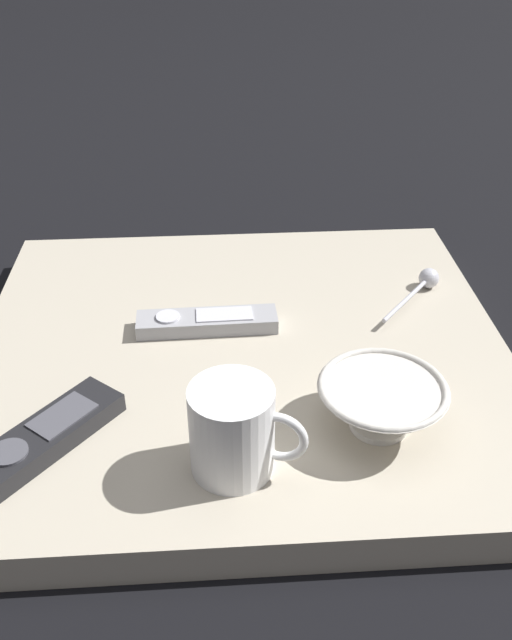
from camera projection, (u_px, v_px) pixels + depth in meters
ground_plane at (242, 373)px, 0.92m from camera, size 6.00×6.00×0.00m
table at (242, 359)px, 0.90m from camera, size 0.68×0.62×0.05m
cereal_bowl at (381, 403)px, 0.74m from camera, size 0.14×0.14×0.06m
coffee_mug at (234, 430)px, 0.69m from camera, size 0.12×0.09×0.10m
teaspoon at (425, 281)px, 0.99m from camera, size 0.11×0.12×0.03m
tv_remote_near at (207, 322)px, 0.91m from camera, size 0.19×0.05×0.02m
tv_remote_far at (48, 435)px, 0.73m from camera, size 0.15×0.17×0.03m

